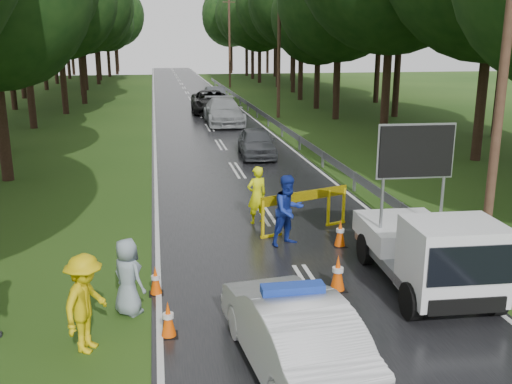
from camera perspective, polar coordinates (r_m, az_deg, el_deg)
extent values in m
plane|color=#1F4112|center=(12.60, 5.96, -9.94)|extent=(160.00, 160.00, 0.00)
cube|color=black|center=(41.43, -5.47, 7.65)|extent=(7.00, 140.00, 0.02)
cylinder|color=gray|center=(13.88, 20.97, -6.91)|extent=(0.12, 0.12, 0.70)
cube|color=gray|center=(41.81, -0.37, 8.53)|extent=(0.05, 60.00, 0.30)
cylinder|color=#442C1F|center=(15.47, 23.70, 12.69)|extent=(0.24, 0.24, 10.00)
cylinder|color=#442C1F|center=(39.86, 2.31, 14.61)|extent=(0.24, 0.24, 10.00)
cylinder|color=#442C1F|center=(65.50, -2.67, 14.78)|extent=(0.24, 0.24, 10.00)
cube|color=#442C1F|center=(65.62, -2.72, 18.45)|extent=(1.40, 0.08, 0.08)
imported|color=silver|center=(9.61, 3.61, -13.74)|extent=(1.92, 4.28, 1.36)
cube|color=#1938A5|center=(9.28, 3.69, -9.68)|extent=(1.05, 0.40, 0.14)
cube|color=gray|center=(13.46, 15.85, -6.50)|extent=(1.99, 3.86, 0.22)
cube|color=white|center=(14.12, 14.56, -3.84)|extent=(1.99, 2.25, 0.49)
cube|color=white|center=(11.87, 19.05, -6.45)|extent=(1.87, 1.53, 1.53)
cube|color=black|center=(11.20, 20.76, -6.92)|extent=(1.66, 0.12, 0.76)
cube|color=black|center=(13.29, 15.69, 3.95)|extent=(1.71, 0.19, 1.17)
cylinder|color=black|center=(11.67, 15.29, -10.50)|extent=(0.29, 0.77, 0.75)
cylinder|color=black|center=(12.40, 22.72, -9.62)|extent=(0.29, 0.77, 0.75)
cylinder|color=black|center=(14.15, 10.94, -5.62)|extent=(0.29, 0.77, 0.75)
cylinder|color=black|center=(14.75, 17.29, -5.18)|extent=(0.29, 0.77, 0.75)
cube|color=yellow|center=(15.50, 0.68, -2.81)|extent=(0.08, 0.08, 1.10)
cube|color=yellow|center=(15.77, 2.41, -2.50)|extent=(0.08, 0.08, 1.10)
cube|color=yellow|center=(16.67, 7.26, -1.64)|extent=(0.08, 0.08, 1.10)
cube|color=yellow|center=(16.99, 8.75, -1.38)|extent=(0.08, 0.08, 1.10)
cube|color=#F2CC00|center=(16.07, 4.94, -0.37)|extent=(2.72, 1.00, 0.28)
imported|color=#F3FE0D|center=(16.73, 0.09, -0.32)|extent=(0.73, 0.59, 1.74)
imported|color=navy|center=(14.99, 3.27, -1.86)|extent=(1.14, 1.03, 1.90)
imported|color=yellow|center=(10.45, -16.67, -10.62)|extent=(1.08, 1.32, 1.79)
imported|color=#8797A3|center=(11.60, -12.69, -8.28)|extent=(0.89, 0.90, 1.57)
imported|color=#3A3D41|center=(26.51, 0.04, 4.98)|extent=(1.82, 4.02, 1.34)
imported|color=gray|center=(36.79, -3.26, 8.03)|extent=(2.34, 5.68, 1.64)
imported|color=black|center=(42.70, -4.56, 8.98)|extent=(2.87, 5.98, 1.64)
imported|color=#393B40|center=(49.16, -4.05, 9.64)|extent=(1.66, 4.30, 1.40)
cube|color=black|center=(10.95, -8.70, -14.02)|extent=(0.33, 0.33, 0.03)
cone|color=#FF5508|center=(10.79, -8.77, -12.41)|extent=(0.27, 0.27, 0.69)
cube|color=black|center=(12.73, 8.11, -9.67)|extent=(0.39, 0.39, 0.03)
cone|color=#FF5508|center=(12.56, 8.18, -7.99)|extent=(0.32, 0.32, 0.80)
cube|color=black|center=(15.29, 8.36, -5.35)|extent=(0.35, 0.35, 0.03)
cone|color=#FF5508|center=(15.17, 8.41, -4.04)|extent=(0.29, 0.29, 0.73)
cube|color=black|center=(12.62, -9.94, -9.98)|extent=(0.31, 0.31, 0.03)
cone|color=#FF5508|center=(12.49, -10.01, -8.65)|extent=(0.25, 0.25, 0.63)
cube|color=black|center=(15.22, 15.01, -5.83)|extent=(0.35, 0.35, 0.03)
cone|color=#FF5508|center=(15.09, 15.10, -4.52)|extent=(0.29, 0.29, 0.73)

